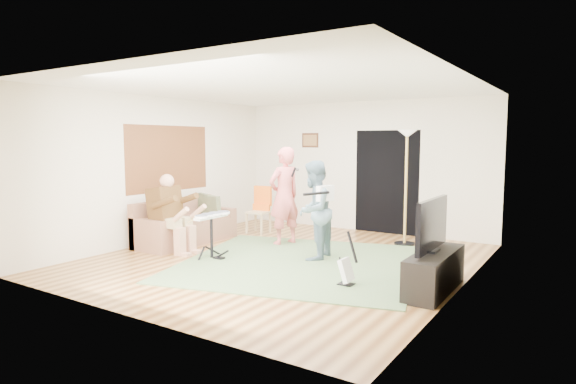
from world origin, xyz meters
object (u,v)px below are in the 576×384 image
object	(u,v)px
drum_kit	(212,238)
guitarist	(314,210)
singer	(284,196)
sofa	(183,228)
dining_chair	(260,216)
tv_cabinet	(435,272)
television	(432,224)
guitar_spare	(347,270)
torchiere_lamp	(406,167)

from	to	relation	value
drum_kit	guitarist	xyz separation A→B (m)	(1.40, 0.85, 0.46)
singer	guitarist	xyz separation A→B (m)	(1.01, -0.69, -0.10)
sofa	guitarist	size ratio (longest dim) A/B	1.25
dining_chair	tv_cabinet	world-z (taller)	dining_chair
sofa	television	distance (m)	4.79
singer	drum_kit	bearing A→B (deg)	5.09
tv_cabinet	television	xyz separation A→B (m)	(-0.05, 0.00, 0.60)
singer	dining_chair	size ratio (longest dim) A/B	1.86
guitar_spare	singer	bearing A→B (deg)	140.79
drum_kit	singer	bearing A→B (deg)	75.91
singer	guitar_spare	size ratio (longest dim) A/B	2.45
dining_chair	television	bearing A→B (deg)	-31.10
drum_kit	dining_chair	bearing A→B (deg)	106.32
guitarist	dining_chair	distance (m)	2.47
drum_kit	torchiere_lamp	size ratio (longest dim) A/B	0.36
guitar_spare	torchiere_lamp	size ratio (longest dim) A/B	0.35
drum_kit	tv_cabinet	xyz separation A→B (m)	(3.50, 0.22, -0.08)
dining_chair	drum_kit	bearing A→B (deg)	-79.24
singer	dining_chair	world-z (taller)	singer
tv_cabinet	television	size ratio (longest dim) A/B	1.24
sofa	guitarist	xyz separation A→B (m)	(2.69, 0.20, 0.52)
television	sofa	bearing A→B (deg)	174.81
torchiere_lamp	television	bearing A→B (deg)	-64.19
television	torchiere_lamp	bearing A→B (deg)	115.81
guitarist	torchiere_lamp	world-z (taller)	torchiere_lamp
singer	dining_chair	bearing A→B (deg)	-102.61
guitarist	dining_chair	bearing A→B (deg)	-130.66
dining_chair	television	distance (m)	4.56
guitarist	tv_cabinet	distance (m)	2.26
guitarist	guitar_spare	xyz separation A→B (m)	(1.07, -1.01, -0.58)
drum_kit	tv_cabinet	bearing A→B (deg)	3.60
guitarist	television	world-z (taller)	guitarist
sofa	torchiere_lamp	distance (m)	4.25
dining_chair	tv_cabinet	distance (m)	4.57
guitarist	torchiere_lamp	bearing A→B (deg)	147.72
dining_chair	torchiere_lamp	bearing A→B (deg)	4.81
drum_kit	tv_cabinet	distance (m)	3.51
dining_chair	tv_cabinet	bearing A→B (deg)	-30.83
drum_kit	television	distance (m)	3.50
torchiere_lamp	television	size ratio (longest dim) A/B	1.84
tv_cabinet	television	bearing A→B (deg)	180.00
television	singer	bearing A→B (deg)	156.71
torchiere_lamp	drum_kit	bearing A→B (deg)	-129.82
tv_cabinet	torchiere_lamp	bearing A→B (deg)	116.73
sofa	torchiere_lamp	size ratio (longest dim) A/B	0.95
singer	guitarist	bearing A→B (deg)	74.94
guitarist	guitar_spare	size ratio (longest dim) A/B	2.17
television	drum_kit	bearing A→B (deg)	-176.35
guitarist	torchiere_lamp	xyz separation A→B (m)	(0.85, 1.85, 0.64)
drum_kit	torchiere_lamp	distance (m)	3.68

